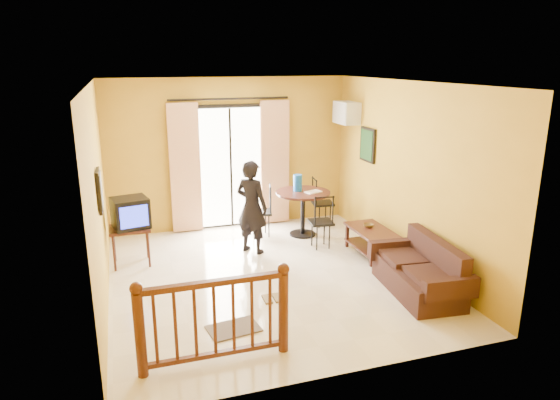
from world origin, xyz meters
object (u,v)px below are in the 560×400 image
object	(u,v)px
dining_table	(303,201)
sofa	(421,273)
television	(130,213)
standing_person	(252,207)
coffee_table	(371,238)

from	to	relation	value
dining_table	sofa	size ratio (longest dim) A/B	0.61
television	sofa	size ratio (longest dim) A/B	0.37
sofa	standing_person	bearing A→B (deg)	135.39
standing_person	dining_table	bearing A→B (deg)	-106.51
sofa	standing_person	distance (m)	2.87
coffee_table	sofa	size ratio (longest dim) A/B	0.61
television	standing_person	size ratio (longest dim) A/B	0.39
coffee_table	sofa	distance (m)	1.44
television	coffee_table	size ratio (longest dim) A/B	0.60
standing_person	television	bearing A→B (deg)	46.25
dining_table	standing_person	xyz separation A→B (m)	(-1.09, -0.52, 0.13)
coffee_table	sofa	xyz separation A→B (m)	(-0.00, -1.44, -0.02)
coffee_table	standing_person	distance (m)	2.02
coffee_table	standing_person	xyz separation A→B (m)	(-1.82, 0.73, 0.48)
dining_table	coffee_table	xyz separation A→B (m)	(0.73, -1.25, -0.35)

